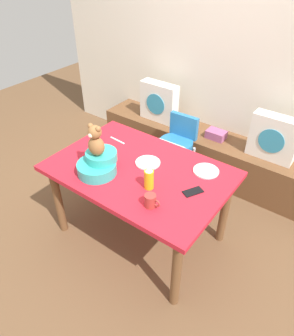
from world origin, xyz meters
TOP-DOWN VIEW (x-y plane):
  - ground_plane at (0.00, 0.00)m, footprint 8.00×8.00m
  - back_wall at (0.00, 1.49)m, footprint 4.40×0.10m
  - window_bench at (0.00, 1.22)m, footprint 2.60×0.44m
  - pillow_floral_left at (-0.65, 1.20)m, footprint 0.44×0.15m
  - pillow_floral_right at (0.66, 1.20)m, footprint 0.44×0.15m
  - book_stack at (0.08, 1.22)m, footprint 0.20×0.14m
  - dining_table at (0.00, 0.00)m, footprint 1.40×0.94m
  - highchair at (-0.14, 0.78)m, footprint 0.34×0.45m
  - infant_seat_teal at (-0.23, -0.21)m, footprint 0.30×0.33m
  - teddy_bear at (-0.23, -0.21)m, footprint 0.13×0.12m
  - ketchup_bottle at (0.19, -0.14)m, footprint 0.07×0.07m
  - coffee_mug at (0.32, -0.28)m, footprint 0.12×0.08m
  - dinner_plate_near at (0.01, 0.10)m, footprint 0.20×0.20m
  - dinner_plate_far at (0.43, 0.28)m, footprint 0.20×0.20m
  - cell_phone at (0.47, 0.01)m, footprint 0.13×0.16m
  - table_fork at (-0.41, 0.22)m, footprint 0.17×0.03m

SIDE VIEW (x-z plane):
  - ground_plane at x=0.00m, z-range 0.00..0.00m
  - window_bench at x=0.00m, z-range 0.00..0.46m
  - book_stack at x=0.08m, z-range 0.46..0.55m
  - highchair at x=-0.14m, z-range 0.13..0.92m
  - dining_table at x=0.00m, z-range 0.27..1.01m
  - pillow_floral_left at x=-0.65m, z-range 0.46..0.90m
  - pillow_floral_right at x=0.66m, z-range 0.46..0.90m
  - table_fork at x=-0.41m, z-range 0.74..0.75m
  - cell_phone at x=0.47m, z-range 0.74..0.75m
  - dinner_plate_near at x=0.01m, z-range 0.74..0.75m
  - dinner_plate_far at x=0.43m, z-range 0.74..0.75m
  - coffee_mug at x=0.32m, z-range 0.74..0.84m
  - infant_seat_teal at x=-0.23m, z-range 0.73..0.89m
  - ketchup_bottle at x=0.19m, z-range 0.73..0.92m
  - teddy_bear at x=-0.23m, z-range 0.89..1.14m
  - back_wall at x=0.00m, z-range 0.00..2.60m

